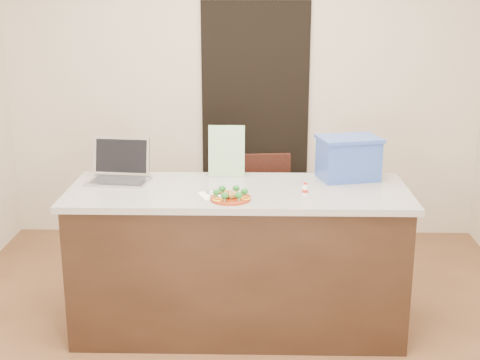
{
  "coord_description": "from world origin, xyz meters",
  "views": [
    {
      "loc": [
        0.1,
        -3.61,
        2.08
      ],
      "look_at": [
        0.01,
        0.2,
        0.99
      ],
      "focal_mm": 50.0,
      "sensor_mm": 36.0,
      "label": 1
    }
  ],
  "objects_px": {
    "blue_box": "(348,158)",
    "chair": "(263,208)",
    "plate": "(230,198)",
    "island": "(238,259)",
    "yogurt_bottle": "(305,190)",
    "laptop": "(120,169)",
    "napkin": "(215,195)"
  },
  "relations": [
    {
      "from": "blue_box",
      "to": "laptop",
      "type": "bearing_deg",
      "value": 168.72
    },
    {
      "from": "chair",
      "to": "island",
      "type": "bearing_deg",
      "value": -107.64
    },
    {
      "from": "yogurt_bottle",
      "to": "laptop",
      "type": "distance_m",
      "value": 1.19
    },
    {
      "from": "napkin",
      "to": "blue_box",
      "type": "height_order",
      "value": "blue_box"
    },
    {
      "from": "chair",
      "to": "plate",
      "type": "bearing_deg",
      "value": -107.52
    },
    {
      "from": "island",
      "to": "napkin",
      "type": "distance_m",
      "value": 0.5
    },
    {
      "from": "island",
      "to": "chair",
      "type": "relative_size",
      "value": 2.28
    },
    {
      "from": "yogurt_bottle",
      "to": "blue_box",
      "type": "xyz_separation_m",
      "value": [
        0.29,
        0.35,
        0.11
      ]
    },
    {
      "from": "laptop",
      "to": "blue_box",
      "type": "xyz_separation_m",
      "value": [
        1.44,
        0.06,
        0.07
      ]
    },
    {
      "from": "laptop",
      "to": "blue_box",
      "type": "distance_m",
      "value": 1.45
    },
    {
      "from": "plate",
      "to": "napkin",
      "type": "xyz_separation_m",
      "value": [
        -0.1,
        0.08,
        -0.01
      ]
    },
    {
      "from": "yogurt_bottle",
      "to": "laptop",
      "type": "relative_size",
      "value": 0.18
    },
    {
      "from": "napkin",
      "to": "chair",
      "type": "relative_size",
      "value": 0.18
    },
    {
      "from": "napkin",
      "to": "yogurt_bottle",
      "type": "distance_m",
      "value": 0.53
    },
    {
      "from": "island",
      "to": "blue_box",
      "type": "xyz_separation_m",
      "value": [
        0.69,
        0.25,
        0.59
      ]
    },
    {
      "from": "napkin",
      "to": "yogurt_bottle",
      "type": "height_order",
      "value": "yogurt_bottle"
    },
    {
      "from": "plate",
      "to": "yogurt_bottle",
      "type": "height_order",
      "value": "yogurt_bottle"
    },
    {
      "from": "island",
      "to": "yogurt_bottle",
      "type": "distance_m",
      "value": 0.64
    },
    {
      "from": "napkin",
      "to": "laptop",
      "type": "distance_m",
      "value": 0.7
    },
    {
      "from": "napkin",
      "to": "island",
      "type": "bearing_deg",
      "value": 45.72
    },
    {
      "from": "napkin",
      "to": "chair",
      "type": "bearing_deg",
      "value": 73.19
    },
    {
      "from": "blue_box",
      "to": "chair",
      "type": "distance_m",
      "value": 0.97
    },
    {
      "from": "yogurt_bottle",
      "to": "laptop",
      "type": "bearing_deg",
      "value": 165.59
    },
    {
      "from": "plate",
      "to": "blue_box",
      "type": "relative_size",
      "value": 0.55
    },
    {
      "from": "chair",
      "to": "laptop",
      "type": "bearing_deg",
      "value": -150.79
    },
    {
      "from": "laptop",
      "to": "chair",
      "type": "height_order",
      "value": "laptop"
    },
    {
      "from": "laptop",
      "to": "chair",
      "type": "distance_m",
      "value": 1.23
    },
    {
      "from": "yogurt_bottle",
      "to": "laptop",
      "type": "xyz_separation_m",
      "value": [
        -1.15,
        0.3,
        0.04
      ]
    },
    {
      "from": "island",
      "to": "plate",
      "type": "distance_m",
      "value": 0.52
    },
    {
      "from": "island",
      "to": "chair",
      "type": "bearing_deg",
      "value": 79.06
    },
    {
      "from": "plate",
      "to": "chair",
      "type": "height_order",
      "value": "plate"
    },
    {
      "from": "yogurt_bottle",
      "to": "napkin",
      "type": "bearing_deg",
      "value": -176.43
    }
  ]
}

